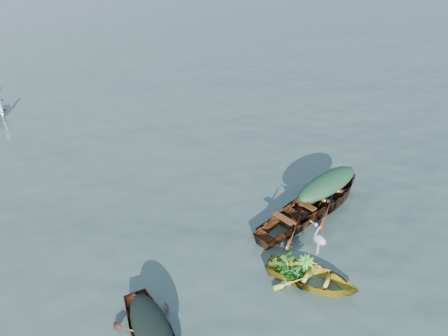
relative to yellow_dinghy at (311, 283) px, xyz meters
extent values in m
plane|color=#324740|center=(0.82, 1.57, 0.00)|extent=(140.00, 140.00, 0.00)
imported|color=#B29722|center=(0.00, 0.00, 0.00)|extent=(2.38, 3.16, 0.76)
imported|color=#492111|center=(2.82, 1.94, 0.00)|extent=(4.87, 1.79, 1.14)
imported|color=#502A14|center=(1.30, 1.85, 0.00)|extent=(4.08, 1.45, 0.92)
ellipsoid|color=black|center=(-4.02, 0.90, 0.64)|extent=(1.12, 2.08, 0.40)
ellipsoid|color=#183C27|center=(2.82, 1.94, 0.83)|extent=(2.68, 0.99, 0.52)
imported|color=#275F19|center=(-0.21, 0.51, 0.68)|extent=(1.02, 1.11, 0.60)
camera|label=1|loc=(-6.62, -4.73, 8.20)|focal=35.00mm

